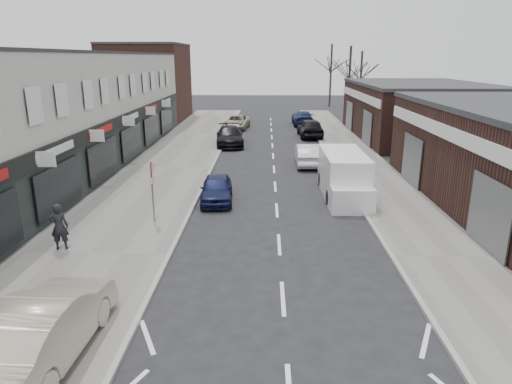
# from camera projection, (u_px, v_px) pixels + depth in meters

# --- Properties ---
(pavement_left) EXTENTS (5.50, 64.00, 0.12)m
(pavement_left) POSITION_uv_depth(u_px,v_px,m) (167.00, 168.00, 28.83)
(pavement_left) COLOR slate
(pavement_left) RESTS_ON ground
(pavement_right) EXTENTS (3.50, 64.00, 0.12)m
(pavement_right) POSITION_uv_depth(u_px,v_px,m) (366.00, 169.00, 28.57)
(pavement_right) COLOR slate
(pavement_right) RESTS_ON ground
(shop_terrace_left) EXTENTS (8.00, 41.00, 7.10)m
(shop_terrace_left) POSITION_uv_depth(u_px,v_px,m) (35.00, 117.00, 25.58)
(shop_terrace_left) COLOR #BBB7AB
(shop_terrace_left) RESTS_ON ground
(brick_block_far) EXTENTS (8.00, 10.00, 8.00)m
(brick_block_far) POSITION_uv_depth(u_px,v_px,m) (148.00, 83.00, 49.89)
(brick_block_far) COLOR #4A2820
(brick_block_far) RESTS_ON ground
(right_unit_far) EXTENTS (10.00, 16.00, 4.50)m
(right_unit_far) POSITION_uv_depth(u_px,v_px,m) (417.00, 112.00, 39.30)
(right_unit_far) COLOR #371E19
(right_unit_far) RESTS_ON ground
(tree_far_a) EXTENTS (3.60, 3.60, 8.00)m
(tree_far_a) POSITION_uv_depth(u_px,v_px,m) (347.00, 117.00, 53.44)
(tree_far_a) COLOR #382D26
(tree_far_a) RESTS_ON ground
(tree_far_b) EXTENTS (3.60, 3.60, 7.50)m
(tree_far_b) POSITION_uv_depth(u_px,v_px,m) (359.00, 111.00, 59.13)
(tree_far_b) COLOR #382D26
(tree_far_b) RESTS_ON ground
(tree_far_c) EXTENTS (3.60, 3.60, 8.50)m
(tree_far_c) POSITION_uv_depth(u_px,v_px,m) (329.00, 106.00, 64.95)
(tree_far_c) COLOR #382D26
(tree_far_c) RESTS_ON ground
(warning_sign) EXTENTS (0.12, 0.80, 2.70)m
(warning_sign) POSITION_uv_depth(u_px,v_px,m) (152.00, 174.00, 18.60)
(warning_sign) COLOR slate
(warning_sign) RESTS_ON pavement_left
(white_van) EXTENTS (2.03, 5.68, 2.21)m
(white_van) POSITION_uv_depth(u_px,v_px,m) (344.00, 176.00, 22.88)
(white_van) COLOR white
(white_van) RESTS_ON ground
(sedan_on_pavement) EXTENTS (1.85, 4.86, 1.58)m
(sedan_on_pavement) POSITION_uv_depth(u_px,v_px,m) (44.00, 327.00, 10.33)
(sedan_on_pavement) COLOR #BCAB96
(sedan_on_pavement) RESTS_ON pavement_left
(pedestrian) EXTENTS (0.69, 0.51, 1.72)m
(pedestrian) POSITION_uv_depth(u_px,v_px,m) (59.00, 227.00, 16.28)
(pedestrian) COLOR black
(pedestrian) RESTS_ON pavement_left
(parked_car_left_a) EXTENTS (1.75, 3.84, 1.28)m
(parked_car_left_a) POSITION_uv_depth(u_px,v_px,m) (217.00, 189.00, 22.19)
(parked_car_left_a) COLOR #141940
(parked_car_left_a) RESTS_ON ground
(parked_car_left_b) EXTENTS (2.57, 5.34, 1.50)m
(parked_car_left_b) POSITION_uv_depth(u_px,v_px,m) (230.00, 136.00, 36.23)
(parked_car_left_b) COLOR black
(parked_car_left_b) RESTS_ON ground
(parked_car_left_c) EXTENTS (2.63, 4.90, 1.31)m
(parked_car_left_c) POSITION_uv_depth(u_px,v_px,m) (237.00, 122.00, 44.69)
(parked_car_left_c) COLOR #A19D81
(parked_car_left_c) RESTS_ON ground
(parked_car_right_a) EXTENTS (1.53, 4.26, 1.40)m
(parked_car_right_a) POSITION_uv_depth(u_px,v_px,m) (308.00, 154.00, 29.65)
(parked_car_right_a) COLOR silver
(parked_car_right_a) RESTS_ON ground
(parked_car_right_b) EXTENTS (2.12, 4.90, 1.65)m
(parked_car_right_b) POSITION_uv_depth(u_px,v_px,m) (310.00, 128.00, 39.94)
(parked_car_right_b) COLOR black
(parked_car_right_b) RESTS_ON ground
(parked_car_right_c) EXTENTS (2.09, 5.09, 1.48)m
(parked_car_right_c) POSITION_uv_depth(u_px,v_px,m) (303.00, 118.00, 47.01)
(parked_car_right_c) COLOR #131B3C
(parked_car_right_c) RESTS_ON ground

